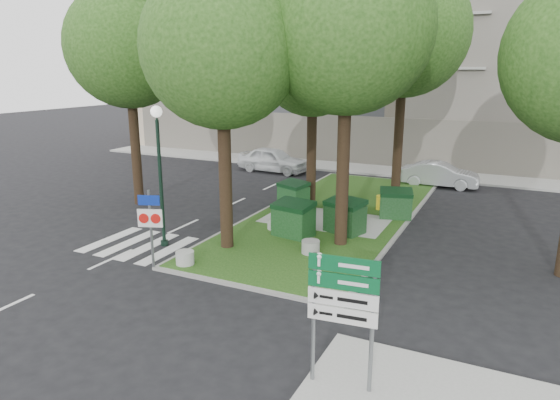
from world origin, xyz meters
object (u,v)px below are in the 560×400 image
Objects in this scene: tree_median_near_left at (225,31)px; tree_median_mid at (316,49)px; dumpster_c at (345,216)px; litter_bin at (380,202)px; car_white at (273,160)px; tree_street_left at (130,33)px; dumpster_d at (396,204)px; directional_sign at (343,301)px; dumpster_a at (293,195)px; bollard_mid at (275,224)px; bollard_right at (311,247)px; dumpster_b at (293,219)px; tree_median_far at (408,19)px; car_silver at (440,174)px; bollard_left at (185,258)px; tree_median_near_right at (351,10)px; traffic_sign_pole at (150,219)px; street_lamp at (159,160)px.

tree_median_near_left is 1.05× the size of tree_median_mid.
dumpster_c is 2.65× the size of litter_bin.
tree_street_left is at bearing 169.83° from car_white.
directional_sign is at bearing -97.30° from dumpster_d.
bollard_mid is (0.61, -3.13, -0.38)m from dumpster_a.
directional_sign is 0.61× the size of car_white.
bollard_right is at bearing -77.97° from dumpster_c.
dumpster_c is (1.60, 1.21, -0.01)m from dumpster_b.
bollard_right is (-0.89, -8.92, -7.98)m from tree_median_far.
tree_median_near_left is 15.27m from car_white.
dumpster_d is at bearing 64.24° from dumpster_b.
dumpster_d reaches higher than dumpster_a.
tree_median_near_left is at bearing 157.63° from car_silver.
bollard_left is at bearing -105.59° from dumpster_b.
tree_median_near_right is 5.50m from tree_median_mid.
traffic_sign_pole is 8.02m from directional_sign.
bollard_left is at bearing -96.20° from tree_median_mid.
dumpster_c is at bearing 56.08° from bollard_left.
tree_median_far reaches higher than dumpster_b.
directional_sign is at bearing -30.44° from bollard_left.
bollard_mid is at bearing 77.57° from tree_median_near_left.
dumpster_b is 0.96× the size of dumpster_c.
traffic_sign_pole is 0.64× the size of car_silver.
litter_bin is (3.02, 0.47, -6.54)m from tree_median_mid.
tree_median_mid is 6.37m from dumpster_a.
dumpster_d is 5.67m from bollard_right.
dumpster_b is at bearing 52.87° from tree_median_near_left.
dumpster_a is 2.66× the size of bollard_left.
dumpster_c is at bearing 102.09° from directional_sign.
street_lamp reaches higher than litter_bin.
dumpster_c is 0.64× the size of traffic_sign_pole.
dumpster_d is at bearing -78.46° from tree_median_far.
litter_bin is 10.01m from street_lamp.
directional_sign is at bearing -56.26° from bollard_mid.
bollard_mid is 5.42m from litter_bin.
directional_sign is (4.59, -7.92, 1.15)m from dumpster_b.
tree_street_left is at bearing -162.80° from dumpster_c.
dumpster_b is (1.53, 2.01, -6.55)m from tree_median_near_left.
tree_median_mid is at bearing -171.22° from litter_bin.
litter_bin is 0.16× the size of car_silver.
traffic_sign_pole is at bearing -164.04° from car_white.
tree_median_near_left is 2.61× the size of car_silver.
tree_median_near_right is at bearing 102.27° from directional_sign.
dumpster_d is at bearing 83.98° from dumpster_c.
tree_street_left is at bearing 172.00° from bollard_mid.
litter_bin is (-0.18, -2.53, -7.89)m from tree_median_far.
car_white is at bearing 110.25° from tree_median_near_left.
street_lamp reaches higher than bollard_left.
litter_bin is at bearing 66.35° from bollard_left.
dumpster_c reaches higher than bollard_mid.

